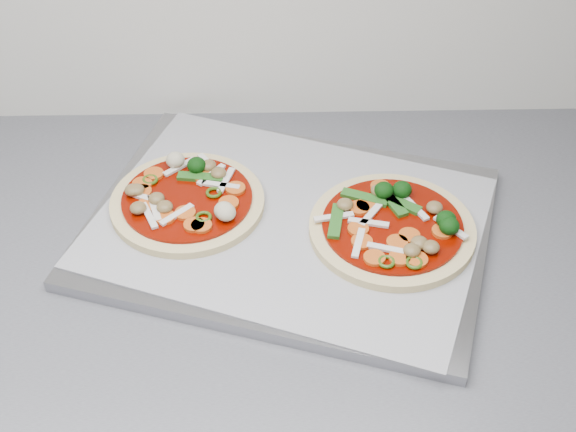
{
  "coord_description": "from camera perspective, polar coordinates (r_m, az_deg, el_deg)",
  "views": [
    {
      "loc": [
        0.32,
        0.63,
        1.56
      ],
      "look_at": [
        0.33,
        1.34,
        0.93
      ],
      "focal_mm": 50.0,
      "sensor_mm": 36.0,
      "label": 1
    }
  ],
  "objects": [
    {
      "name": "baking_tray",
      "position": [
        0.97,
        0.05,
        -0.74
      ],
      "size": [
        0.55,
        0.47,
        0.02
      ],
      "primitive_type": "cube",
      "rotation": [
        0.0,
        0.0,
        -0.31
      ],
      "color": "#949399",
      "rests_on": "countertop"
    },
    {
      "name": "pizza_right",
      "position": [
        0.95,
        7.53,
        -0.72
      ],
      "size": [
        0.2,
        0.2,
        0.03
      ],
      "rotation": [
        0.0,
        0.0,
        0.01
      ],
      "color": "tan",
      "rests_on": "parchment"
    },
    {
      "name": "countertop",
      "position": [
        1.01,
        -19.2,
        -3.88
      ],
      "size": [
        3.6,
        0.6,
        0.04
      ],
      "primitive_type": "cube",
      "color": "slate",
      "rests_on": "base_cabinet"
    },
    {
      "name": "parchment",
      "position": [
        0.97,
        0.05,
        -0.36
      ],
      "size": [
        0.54,
        0.47,
        0.0
      ],
      "primitive_type": "cube",
      "rotation": [
        0.0,
        0.0,
        -0.37
      ],
      "color": "#949499",
      "rests_on": "baking_tray"
    },
    {
      "name": "pizza_left",
      "position": [
        0.99,
        -7.18,
        1.2
      ],
      "size": [
        0.19,
        0.19,
        0.03
      ],
      "rotation": [
        0.0,
        0.0,
        0.01
      ],
      "color": "tan",
      "rests_on": "parchment"
    }
  ]
}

